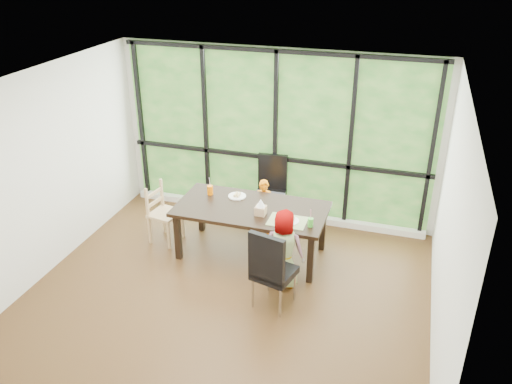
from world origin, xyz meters
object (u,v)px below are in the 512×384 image
Objects in this scene: child_older at (283,249)px; plate_far at (237,196)px; chair_window_leather at (270,191)px; orange_cup at (210,190)px; tissue_box at (261,210)px; child_toddler at (264,207)px; chair_interior_leather at (274,267)px; plate_near at (289,221)px; chair_end_beech at (165,214)px; green_cup at (310,222)px; dining_table at (251,231)px.

plate_far is (-0.91, 0.84, 0.22)m from child_older.
chair_window_leather is 7.96× the size of orange_cup.
orange_cup is 0.96× the size of tissue_box.
child_older is (0.62, -1.21, 0.10)m from child_toddler.
chair_interior_leather reaches higher than plate_near.
chair_end_beech is (-1.94, 0.98, -0.09)m from chair_interior_leather.
tissue_box reaches higher than green_cup.
plate_far is (-0.29, -0.73, 0.22)m from chair_window_leather.
tissue_box is at bearing -40.59° from plate_far.
chair_interior_leather is at bearing -110.38° from green_cup.
plate_far is at bearing -40.59° from chair_interior_leather.
child_toddler is 0.81× the size of child_older.
dining_table is 0.75m from plate_near.
chair_interior_leather is at bearing -63.10° from tissue_box.
green_cup is (0.89, -0.89, 0.37)m from child_toddler.
child_toddler is at bearing 30.72° from orange_cup.
chair_window_leather is 1.00× the size of child_older.
chair_end_beech is 2.02m from child_older.
plate_near is (0.89, -0.48, 0.00)m from plate_far.
chair_window_leather reaches higher than plate_near.
chair_interior_leather is 1.75m from child_toddler.
tissue_box is at bearing 170.66° from green_cup.
chair_interior_leather is 1.81m from orange_cup.
child_older reaches higher than orange_cup.
plate_far is 1.02m from plate_near.
child_toddler is 1.36m from child_older.
orange_cup is 1.15× the size of green_cup.
green_cup is 0.83× the size of tissue_box.
chair_window_leather is at bearing 99.43° from tissue_box.
chair_end_beech is 3.46× the size of plate_near.
child_toddler is (0.00, 0.62, 0.06)m from dining_table.
child_toddler is (0.01, -0.36, -0.10)m from chair_window_leather.
tissue_box is at bearing -85.65° from chair_end_beech.
chair_end_beech is at bearing -178.98° from dining_table.
plate_far is 0.63m from tissue_box.
chair_end_beech is at bearing 175.06° from tissue_box.
child_older reaches higher than plate_far.
plate_far is at bearing 139.17° from dining_table.
tissue_box is at bearing -84.99° from chair_window_leather.
chair_interior_leather is 7.66× the size of tissue_box.
plate_far is at bearing 139.41° from tissue_box.
chair_end_beech is 1.96m from plate_near.
tissue_box is (-0.43, 0.85, 0.27)m from chair_interior_leather.
dining_table is 2.32× the size of chair_end_beech.
orange_cup reaches higher than dining_table.
green_cup is (0.29, -0.04, 0.05)m from plate_near.
chair_end_beech is 1.11m from plate_far.
plate_far is 1.91× the size of orange_cup.
child_older is at bearing -76.67° from chair_interior_leather.
chair_window_leather reaches higher than green_cup.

